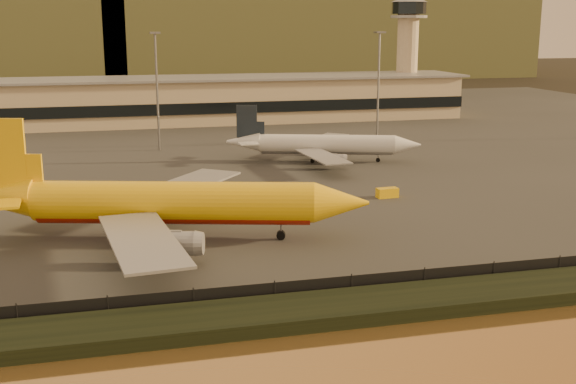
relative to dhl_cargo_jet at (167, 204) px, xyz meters
The scene contains 12 objects.
ground 19.29m from the dhl_cargo_jet, 40.28° to the right, with size 900.00×900.00×0.00m, color black.
embankment 32.64m from the dhl_cargo_jet, 63.90° to the right, with size 320.00×7.00×1.40m, color black.
tarmac 84.27m from the dhl_cargo_jet, 80.25° to the left, with size 320.00×220.00×0.20m, color #2D2D2D.
perimeter_fence 29.05m from the dhl_cargo_jet, 60.40° to the right, with size 300.00×0.05×2.20m, color black.
terminal_building 113.49m from the dhl_cargo_jet, 90.14° to the left, with size 202.00×25.00×12.60m.
control_tower 146.71m from the dhl_cargo_jet, 54.69° to the left, with size 11.20×11.20×35.50m.
apron_light_masts 70.24m from the dhl_cargo_jet, 65.07° to the left, with size 152.20×12.20×25.40m.
distant_hills 329.06m from the dhl_cargo_jet, 91.13° to the left, with size 470.00×160.00×70.00m.
dhl_cargo_jet is the anchor object (origin of this frame).
white_narrowbody_jet 58.29m from the dhl_cargo_jet, 52.87° to the left, with size 38.23×36.37×11.23m.
gse_vehicle_yellow 38.82m from the dhl_cargo_jet, 21.47° to the left, with size 3.42×1.54×1.54m, color yellow.
gse_vehicle_white 24.12m from the dhl_cargo_jet, 97.16° to the left, with size 3.73×1.68×1.68m, color silver.
Camera 1 is at (-21.30, -78.25, 27.15)m, focal length 45.00 mm.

